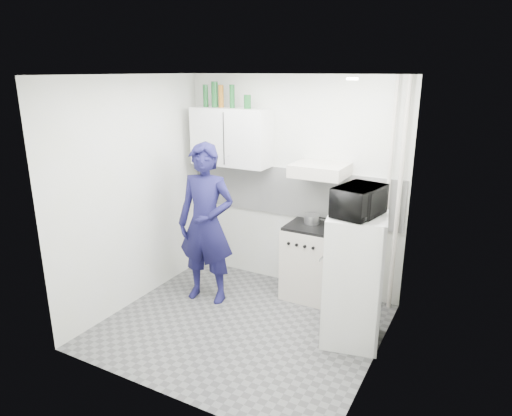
% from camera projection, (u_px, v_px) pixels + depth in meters
% --- Properties ---
extents(floor, '(2.80, 2.80, 0.00)m').
position_uv_depth(floor, '(242.00, 326.00, 4.91)').
color(floor, '#5C5C5C').
rests_on(floor, ground).
extents(ceiling, '(2.80, 2.80, 0.00)m').
position_uv_depth(ceiling, '(239.00, 75.00, 4.16)').
color(ceiling, white).
rests_on(ceiling, wall_back).
extents(wall_back, '(2.80, 0.00, 2.80)m').
position_uv_depth(wall_back, '(292.00, 184.00, 5.59)').
color(wall_back, silver).
rests_on(wall_back, floor).
extents(wall_left, '(0.00, 2.60, 2.60)m').
position_uv_depth(wall_left, '(134.00, 193.00, 5.17)').
color(wall_left, silver).
rests_on(wall_left, floor).
extents(wall_right, '(0.00, 2.60, 2.60)m').
position_uv_depth(wall_right, '(382.00, 234.00, 3.90)').
color(wall_right, silver).
rests_on(wall_right, floor).
extents(person, '(0.75, 0.55, 1.88)m').
position_uv_depth(person, '(206.00, 224.00, 5.25)').
color(person, '#14133E').
rests_on(person, floor).
extents(stove, '(0.55, 0.55, 0.88)m').
position_uv_depth(stove, '(309.00, 262.00, 5.46)').
color(stove, beige).
rests_on(stove, floor).
extents(fridge, '(0.66, 0.66, 1.33)m').
position_uv_depth(fridge, '(354.00, 280.00, 4.48)').
color(fridge, silver).
rests_on(fridge, floor).
extents(stove_top, '(0.53, 0.53, 0.03)m').
position_uv_depth(stove_top, '(310.00, 226.00, 5.33)').
color(stove_top, black).
rests_on(stove_top, stove).
extents(saucepan, '(0.19, 0.19, 0.10)m').
position_uv_depth(saucepan, '(312.00, 219.00, 5.37)').
color(saucepan, silver).
rests_on(saucepan, stove_top).
extents(microwave, '(0.57, 0.44, 0.28)m').
position_uv_depth(microwave, '(359.00, 201.00, 4.25)').
color(microwave, black).
rests_on(microwave, fridge).
extents(bottle_a, '(0.06, 0.06, 0.27)m').
position_uv_depth(bottle_a, '(206.00, 96.00, 5.64)').
color(bottle_a, '#144C1E').
rests_on(bottle_a, upper_cabinet).
extents(bottle_b, '(0.08, 0.08, 0.31)m').
position_uv_depth(bottle_b, '(215.00, 94.00, 5.58)').
color(bottle_b, '#144C1E').
rests_on(bottle_b, upper_cabinet).
extents(bottle_c, '(0.06, 0.06, 0.27)m').
position_uv_depth(bottle_c, '(221.00, 96.00, 5.54)').
color(bottle_c, brown).
rests_on(bottle_c, upper_cabinet).
extents(bottle_d, '(0.06, 0.06, 0.28)m').
position_uv_depth(bottle_d, '(232.00, 96.00, 5.47)').
color(bottle_d, '#144C1E').
rests_on(bottle_d, upper_cabinet).
extents(canister_b, '(0.09, 0.09, 0.16)m').
position_uv_depth(canister_b, '(247.00, 102.00, 5.39)').
color(canister_b, '#144C1E').
rests_on(canister_b, upper_cabinet).
extents(upper_cabinet, '(1.00, 0.35, 0.70)m').
position_uv_depth(upper_cabinet, '(231.00, 137.00, 5.62)').
color(upper_cabinet, silver).
rests_on(upper_cabinet, wall_back).
extents(range_hood, '(0.60, 0.50, 0.14)m').
position_uv_depth(range_hood, '(320.00, 170.00, 5.09)').
color(range_hood, beige).
rests_on(range_hood, wall_back).
extents(backsplash, '(2.74, 0.03, 0.60)m').
position_uv_depth(backsplash, '(291.00, 192.00, 5.60)').
color(backsplash, white).
rests_on(backsplash, wall_back).
extents(pipe_a, '(0.05, 0.05, 2.60)m').
position_uv_depth(pipe_a, '(399.00, 199.00, 4.93)').
color(pipe_a, beige).
rests_on(pipe_a, floor).
extents(pipe_b, '(0.04, 0.04, 2.60)m').
position_uv_depth(pipe_b, '(387.00, 198.00, 4.98)').
color(pipe_b, beige).
rests_on(pipe_b, floor).
extents(ceiling_spot_fixture, '(0.10, 0.10, 0.02)m').
position_uv_depth(ceiling_spot_fixture, '(352.00, 79.00, 3.88)').
color(ceiling_spot_fixture, white).
rests_on(ceiling_spot_fixture, ceiling).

